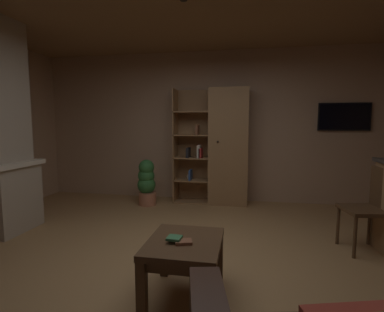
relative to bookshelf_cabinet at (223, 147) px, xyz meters
name	(u,v)px	position (x,y,z in m)	size (l,w,h in m)	color
floor	(185,269)	(-0.18, -2.41, -1.00)	(6.42, 5.31, 0.02)	#A37A4C
wall_back	(215,127)	(-0.18, 0.27, 0.35)	(6.54, 0.06, 2.68)	tan
window_pane_back	(193,137)	(-0.59, 0.24, 0.17)	(0.65, 0.01, 0.86)	white
bookshelf_cabinet	(223,147)	(0.00, 0.00, 0.00)	(1.28, 0.41, 1.99)	#997047
coffee_table	(184,252)	(-0.08, -2.87, -0.61)	(0.58, 0.68, 0.47)	#4C331E
table_book_0	(184,242)	(-0.08, -2.93, -0.50)	(0.13, 0.10, 0.02)	brown
table_book_1	(174,238)	(-0.15, -2.92, -0.48)	(0.11, 0.11, 0.02)	#387247
dining_chair	(372,204)	(1.74, -1.66, -0.46)	(0.49, 0.49, 0.92)	#4C331E
potted_floor_plant	(147,182)	(-1.29, -0.32, -0.59)	(0.34, 0.35, 0.78)	#B77051
wall_mounted_tv	(344,117)	(1.98, 0.21, 0.52)	(0.81, 0.06, 0.46)	black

